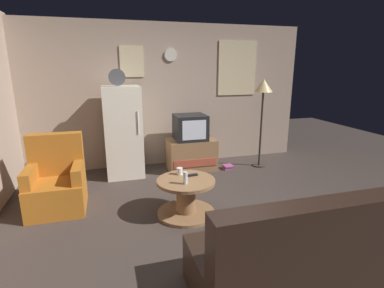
% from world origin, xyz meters
% --- Properties ---
extents(ground_plane, '(12.00, 12.00, 0.00)m').
position_xyz_m(ground_plane, '(0.00, 0.00, 0.00)').
color(ground_plane, '#3D332D').
extents(wall_with_art, '(5.20, 0.12, 2.55)m').
position_xyz_m(wall_with_art, '(0.01, 2.45, 1.28)').
color(wall_with_art, tan).
rests_on(wall_with_art, ground_plane).
extents(fridge, '(0.60, 0.62, 1.77)m').
position_xyz_m(fridge, '(-0.85, 1.97, 0.75)').
color(fridge, silver).
rests_on(fridge, ground_plane).
extents(tv_stand, '(0.84, 0.53, 0.55)m').
position_xyz_m(tv_stand, '(0.31, 1.93, 0.28)').
color(tv_stand, '#8E6642').
rests_on(tv_stand, ground_plane).
extents(crt_tv, '(0.54, 0.51, 0.44)m').
position_xyz_m(crt_tv, '(0.29, 1.92, 0.77)').
color(crt_tv, black).
rests_on(crt_tv, tv_stand).
extents(standing_lamp, '(0.32, 0.32, 1.59)m').
position_xyz_m(standing_lamp, '(1.58, 1.75, 1.36)').
color(standing_lamp, '#332D28').
rests_on(standing_lamp, ground_plane).
extents(coffee_table, '(0.72, 0.72, 0.46)m').
position_xyz_m(coffee_table, '(-0.22, 0.32, 0.23)').
color(coffee_table, '#8E6642').
rests_on(coffee_table, ground_plane).
extents(wine_glass, '(0.05, 0.05, 0.15)m').
position_xyz_m(wine_glass, '(-0.26, 0.19, 0.54)').
color(wine_glass, silver).
rests_on(wine_glass, coffee_table).
extents(mug_ceramic_white, '(0.08, 0.08, 0.09)m').
position_xyz_m(mug_ceramic_white, '(-0.25, 0.51, 0.51)').
color(mug_ceramic_white, silver).
rests_on(mug_ceramic_white, coffee_table).
extents(remote_control, '(0.15, 0.06, 0.02)m').
position_xyz_m(remote_control, '(-0.11, 0.42, 0.48)').
color(remote_control, black).
rests_on(remote_control, coffee_table).
extents(armchair, '(0.68, 0.68, 0.96)m').
position_xyz_m(armchair, '(-1.78, 0.95, 0.34)').
color(armchair, '#B2661E').
rests_on(armchair, ground_plane).
extents(couch, '(1.70, 0.80, 0.92)m').
position_xyz_m(couch, '(0.32, -1.22, 0.31)').
color(couch, black).
rests_on(couch, ground_plane).
extents(book_stack, '(0.17, 0.18, 0.07)m').
position_xyz_m(book_stack, '(0.95, 1.75, 0.03)').
color(book_stack, '#A34991').
rests_on(book_stack, ground_plane).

